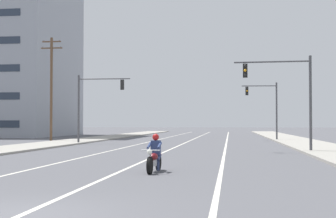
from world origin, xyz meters
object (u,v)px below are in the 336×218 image
traffic_signal_near_right (288,88)px  traffic_signal_near_left (93,98)px  traffic_signal_mid_right (267,103)px  motorcycle_with_rider (154,157)px  utility_pole_left_near (51,86)px

traffic_signal_near_right → traffic_signal_near_left: 19.17m
traffic_signal_near_right → traffic_signal_mid_right: size_ratio=1.00×
traffic_signal_near_left → traffic_signal_mid_right: bearing=32.5°
motorcycle_with_rider → traffic_signal_mid_right: bearing=78.9°
traffic_signal_near_right → traffic_signal_near_left: size_ratio=1.00×
traffic_signal_mid_right → utility_pole_left_near: 22.53m
motorcycle_with_rider → traffic_signal_near_left: size_ratio=0.35×
motorcycle_with_rider → utility_pole_left_near: 32.60m
motorcycle_with_rider → utility_pole_left_near: (-14.88, 28.57, 5.00)m
utility_pole_left_near → traffic_signal_near_right: bearing=-34.8°
motorcycle_with_rider → traffic_signal_mid_right: (6.76, 34.63, 3.44)m
motorcycle_with_rider → traffic_signal_near_right: size_ratio=0.35×
motorcycle_with_rider → traffic_signal_near_left: traffic_signal_near_left is taller
traffic_signal_near_right → utility_pole_left_near: bearing=145.2°
traffic_signal_near_right → traffic_signal_near_left: (-15.92, 10.68, -0.01)m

